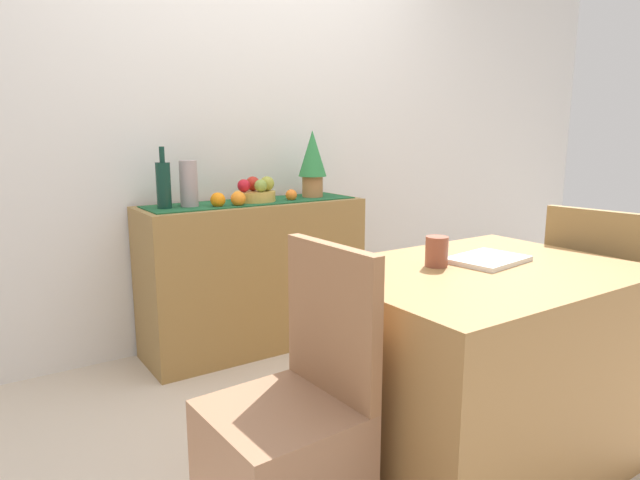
# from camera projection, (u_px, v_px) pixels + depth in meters

# --- Properties ---
(ground_plane) EXTENTS (6.40, 6.40, 0.02)m
(ground_plane) POSITION_uv_depth(u_px,v_px,m) (366.00, 407.00, 2.50)
(ground_plane) COLOR beige
(ground_plane) RESTS_ON ground
(room_wall_rear) EXTENTS (6.40, 0.06, 2.70)m
(room_wall_rear) POSITION_uv_depth(u_px,v_px,m) (243.00, 107.00, 3.19)
(room_wall_rear) COLOR silver
(room_wall_rear) RESTS_ON ground
(sideboard_console) EXTENTS (1.25, 0.42, 0.83)m
(sideboard_console) POSITION_uv_depth(u_px,v_px,m) (255.00, 275.00, 3.12)
(sideboard_console) COLOR olive
(sideboard_console) RESTS_ON ground
(table_runner) EXTENTS (1.17, 0.32, 0.01)m
(table_runner) POSITION_uv_depth(u_px,v_px,m) (253.00, 202.00, 3.04)
(table_runner) COLOR #1C5730
(table_runner) RESTS_ON sideboard_console
(fruit_bowl) EXTENTS (0.23, 0.23, 0.06)m
(fruit_bowl) POSITION_uv_depth(u_px,v_px,m) (255.00, 196.00, 3.04)
(fruit_bowl) COLOR gold
(fruit_bowl) RESTS_ON table_runner
(apple_upper) EXTENTS (0.08, 0.08, 0.08)m
(apple_upper) POSITION_uv_depth(u_px,v_px,m) (253.00, 184.00, 3.05)
(apple_upper) COLOR red
(apple_upper) RESTS_ON fruit_bowl
(apple_right) EXTENTS (0.07, 0.07, 0.07)m
(apple_right) POSITION_uv_depth(u_px,v_px,m) (261.00, 186.00, 2.98)
(apple_right) COLOR olive
(apple_right) RESTS_ON fruit_bowl
(apple_left) EXTENTS (0.08, 0.08, 0.08)m
(apple_left) POSITION_uv_depth(u_px,v_px,m) (267.00, 184.00, 3.05)
(apple_left) COLOR #9B9E37
(apple_left) RESTS_ON fruit_bowl
(apple_center) EXTENTS (0.07, 0.07, 0.07)m
(apple_center) POSITION_uv_depth(u_px,v_px,m) (244.00, 186.00, 2.98)
(apple_center) COLOR red
(apple_center) RESTS_ON fruit_bowl
(wine_bottle) EXTENTS (0.07, 0.07, 0.31)m
(wine_bottle) POSITION_uv_depth(u_px,v_px,m) (164.00, 185.00, 2.75)
(wine_bottle) COLOR #113327
(wine_bottle) RESTS_ON sideboard_console
(ceramic_vase) EXTENTS (0.09, 0.09, 0.24)m
(ceramic_vase) POSITION_uv_depth(u_px,v_px,m) (189.00, 184.00, 2.82)
(ceramic_vase) COLOR #9F8F91
(ceramic_vase) RESTS_ON sideboard_console
(potted_plant) EXTENTS (0.16, 0.16, 0.39)m
(potted_plant) POSITION_uv_depth(u_px,v_px,m) (312.00, 160.00, 3.21)
(potted_plant) COLOR #B67545
(potted_plant) RESTS_ON sideboard_console
(orange_loose_far) EXTENTS (0.08, 0.08, 0.08)m
(orange_loose_far) POSITION_uv_depth(u_px,v_px,m) (218.00, 200.00, 2.84)
(orange_loose_far) COLOR orange
(orange_loose_far) RESTS_ON sideboard_console
(orange_loose_end) EXTENTS (0.08, 0.08, 0.08)m
(orange_loose_end) POSITION_uv_depth(u_px,v_px,m) (238.00, 199.00, 2.87)
(orange_loose_end) COLOR orange
(orange_loose_end) RESTS_ON sideboard_console
(orange_loose_near_bowl) EXTENTS (0.07, 0.07, 0.07)m
(orange_loose_near_bowl) POSITION_uv_depth(u_px,v_px,m) (291.00, 195.00, 3.10)
(orange_loose_near_bowl) COLOR orange
(orange_loose_near_bowl) RESTS_ON sideboard_console
(dining_table) EXTENTS (1.10, 0.82, 0.74)m
(dining_table) POSITION_uv_depth(u_px,v_px,m) (477.00, 366.00, 2.03)
(dining_table) COLOR olive
(dining_table) RESTS_ON ground
(open_book) EXTENTS (0.31, 0.25, 0.02)m
(open_book) POSITION_uv_depth(u_px,v_px,m) (488.00, 259.00, 2.05)
(open_book) COLOR white
(open_book) RESTS_ON dining_table
(coffee_cup) EXTENTS (0.08, 0.08, 0.11)m
(coffee_cup) POSITION_uv_depth(u_px,v_px,m) (437.00, 251.00, 1.97)
(coffee_cup) COLOR brown
(coffee_cup) RESTS_ON dining_table
(chair_near_window) EXTENTS (0.42, 0.42, 0.90)m
(chair_near_window) POSITION_uv_depth(u_px,v_px,m) (286.00, 464.00, 1.61)
(chair_near_window) COLOR #93674A
(chair_near_window) RESTS_ON ground
(chair_by_corner) EXTENTS (0.45, 0.45, 0.90)m
(chair_by_corner) POSITION_uv_depth(u_px,v_px,m) (598.00, 346.00, 2.49)
(chair_by_corner) COLOR #916643
(chair_by_corner) RESTS_ON ground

